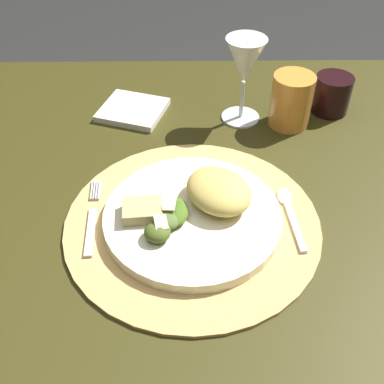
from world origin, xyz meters
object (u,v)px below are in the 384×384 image
Objects in this scene: spoon at (288,208)px; wine_glass at (245,64)px; fork at (92,219)px; dining_table at (195,256)px; dinner_plate at (192,217)px; napkin at (133,110)px; dark_tumbler at (332,94)px; amber_tumbler at (291,101)px.

wine_glass reaches higher than spoon.
fork is 1.19× the size of spoon.
dining_table is 0.19m from dinner_plate.
dinner_plate is 2.22× the size of napkin.
fork is at bearing -144.36° from dark_tumbler.
amber_tumbler is (0.18, 0.20, 0.21)m from dining_table.
fork is at bearing -131.42° from wine_glass.
dining_table is 6.72× the size of wine_glass.
dining_table is 10.88× the size of amber_tumbler.
spoon reaches higher than dining_table.
amber_tumbler is at bearing 47.24° from dining_table.
spoon reaches higher than fork.
dark_tumbler reaches higher than napkin.
wine_glass is 0.20m from dark_tumbler.
amber_tumbler is at bearing -153.87° from dark_tumbler.
fork is 0.99× the size of wine_glass.
napkin is 0.31m from amber_tumbler.
dark_tumbler is (0.18, 0.03, -0.08)m from wine_glass.
dinner_plate is 0.32m from wine_glass.
dark_tumbler reaches higher than dinner_plate.
dining_table is at bearing -138.40° from dark_tumbler.
amber_tumbler is (0.31, -0.04, 0.04)m from napkin.
dinner_plate is 0.15m from spoon.
spoon is 1.13× the size of napkin.
fork is at bearing 178.90° from dinner_plate.
dining_table is 0.32m from napkin.
dinner_plate reaches higher than spoon.
spoon and napkin have the same top height.
dinner_plate is at bearing -94.44° from dining_table.
spoon is at bearing 9.23° from dinner_plate.
dining_table is 8.10× the size of spoon.
amber_tumbler is at bearing 80.77° from spoon.
fork is at bearing -157.23° from dining_table.
dinner_plate is at bearing -69.53° from napkin.
dinner_plate is at bearing -108.98° from wine_glass.
napkin is 0.24m from wine_glass.
fork is at bearing -142.17° from amber_tumbler.
wine_glass is at bearing 48.58° from fork.
wine_glass reaches higher than dark_tumbler.
dinner_plate is 2.64× the size of amber_tumbler.
dinner_plate is 0.33m from amber_tumbler.
dining_table is 4.13× the size of dinner_plate.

